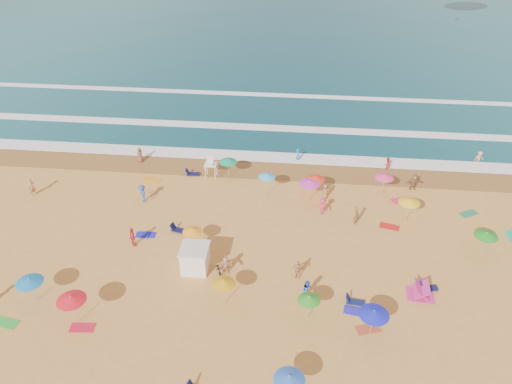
{
  "coord_description": "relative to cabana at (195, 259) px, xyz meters",
  "views": [
    {
      "loc": [
        3.17,
        -31.8,
        26.97
      ],
      "look_at": [
        -0.58,
        6.0,
        1.5
      ],
      "focal_mm": 35.0,
      "sensor_mm": 36.0,
      "label": 1
    }
  ],
  "objects": [
    {
      "name": "bicycle",
      "position": [
        1.9,
        -0.3,
        -0.58
      ],
      "size": [
        1.08,
        1.7,
        0.84
      ],
      "primitive_type": "imported",
      "rotation": [
        0.0,
        0.0,
        0.35
      ],
      "color": "black",
      "rests_on": "ground"
    },
    {
      "name": "towels",
      "position": [
        7.76,
        1.55,
        -0.98
      ],
      "size": [
        40.56,
        20.87,
        0.03
      ],
      "color": "red",
      "rests_on": "ground"
    },
    {
      "name": "ground",
      "position": [
        4.45,
        3.08,
        -1.0
      ],
      "size": [
        220.0,
        220.0,
        0.0
      ],
      "primitive_type": "plane",
      "color": "gold",
      "rests_on": "ground"
    },
    {
      "name": "surf_foam",
      "position": [
        4.45,
        24.4,
        -0.9
      ],
      "size": [
        200.0,
        18.7,
        0.05
      ],
      "color": "white",
      "rests_on": "ground"
    },
    {
      "name": "loungers",
      "position": [
        5.21,
        -0.41,
        -0.83
      ],
      "size": [
        53.07,
        26.36,
        0.34
      ],
      "color": "#101553",
      "rests_on": "ground"
    },
    {
      "name": "beachgoers",
      "position": [
        3.29,
        7.06,
        -0.2
      ],
      "size": [
        50.1,
        25.64,
        2.1
      ],
      "color": "red",
      "rests_on": "ground"
    },
    {
      "name": "popup_tents",
      "position": [
        21.99,
        2.76,
        -0.4
      ],
      "size": [
        11.75,
        9.54,
        1.2
      ],
      "color": "#D42F88",
      "rests_on": "ground"
    },
    {
      "name": "cabana",
      "position": [
        0.0,
        0.0,
        0.0
      ],
      "size": [
        2.0,
        2.0,
        2.0
      ],
      "primitive_type": "cube",
      "color": "white",
      "rests_on": "ground"
    },
    {
      "name": "wet_sand",
      "position": [
        4.45,
        15.58,
        -0.99
      ],
      "size": [
        220.0,
        220.0,
        0.0
      ],
      "primitive_type": "plane",
      "color": "olive",
      "rests_on": "ground"
    },
    {
      "name": "lifeguard_stand",
      "position": [
        -1.14,
        13.57,
        0.05
      ],
      "size": [
        1.2,
        1.2,
        2.1
      ],
      "primitive_type": null,
      "color": "white",
      "rests_on": "ground"
    },
    {
      "name": "ocean",
      "position": [
        4.45,
        87.08,
        -1.0
      ],
      "size": [
        220.0,
        140.0,
        0.18
      ],
      "primitive_type": "cube",
      "color": "#0C4756",
      "rests_on": "ground"
    },
    {
      "name": "beach_umbrellas",
      "position": [
        6.18,
        2.61,
        1.12
      ],
      "size": [
        62.63,
        26.18,
        0.81
      ],
      "color": "#E55213",
      "rests_on": "ground"
    },
    {
      "name": "cabana_roof",
      "position": [
        0.0,
        0.0,
        1.06
      ],
      "size": [
        2.2,
        2.2,
        0.12
      ],
      "primitive_type": "cube",
      "color": "silver",
      "rests_on": "cabana"
    }
  ]
}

